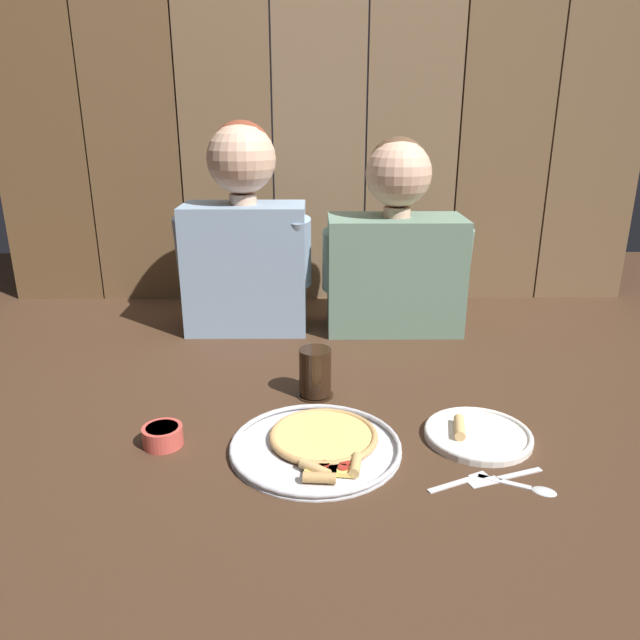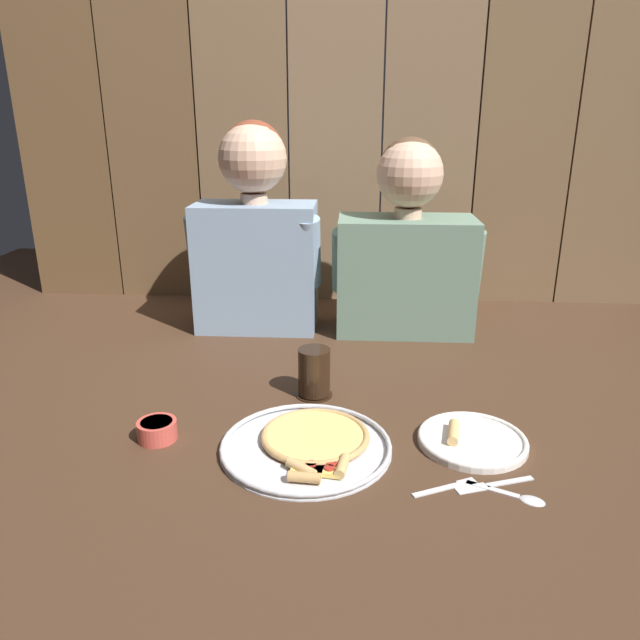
% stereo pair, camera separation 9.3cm
% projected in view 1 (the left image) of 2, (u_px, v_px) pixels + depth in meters
% --- Properties ---
extents(ground_plane, '(3.20, 3.20, 0.00)m').
position_uv_depth(ground_plane, '(323.00, 408.00, 1.37)').
color(ground_plane, '#422B1C').
extents(pizza_tray, '(0.35, 0.35, 0.03)m').
position_uv_depth(pizza_tray, '(319.00, 444.00, 1.21)').
color(pizza_tray, silver).
rests_on(pizza_tray, ground).
extents(dinner_plate, '(0.22, 0.22, 0.03)m').
position_uv_depth(dinner_plate, '(477.00, 434.00, 1.24)').
color(dinner_plate, white).
rests_on(dinner_plate, ground).
extents(drinking_glass, '(0.09, 0.09, 0.12)m').
position_uv_depth(drinking_glass, '(315.00, 373.00, 1.41)').
color(drinking_glass, black).
rests_on(drinking_glass, ground).
extents(dipping_bowl, '(0.08, 0.08, 0.04)m').
position_uv_depth(dipping_bowl, '(163.00, 435.00, 1.21)').
color(dipping_bowl, '#CC4C42').
rests_on(dipping_bowl, ground).
extents(table_fork, '(0.12, 0.07, 0.01)m').
position_uv_depth(table_fork, '(461.00, 481.00, 1.10)').
color(table_fork, silver).
rests_on(table_fork, ground).
extents(table_knife, '(0.15, 0.07, 0.01)m').
position_uv_depth(table_knife, '(505.00, 477.00, 1.11)').
color(table_knife, silver).
rests_on(table_knife, ground).
extents(table_spoon, '(0.14, 0.08, 0.01)m').
position_uv_depth(table_spoon, '(531.00, 487.00, 1.08)').
color(table_spoon, silver).
rests_on(table_spoon, ground).
extents(diner_left, '(0.40, 0.21, 0.62)m').
position_uv_depth(diner_left, '(244.00, 233.00, 1.78)').
color(diner_left, '#849EB7').
rests_on(diner_left, ground).
extents(diner_right, '(0.44, 0.22, 0.58)m').
position_uv_depth(diner_right, '(396.00, 245.00, 1.80)').
color(diner_right, slate).
rests_on(diner_right, ground).
extents(wooden_backdrop_wall, '(2.19, 0.03, 1.44)m').
position_uv_depth(wooden_backdrop_wall, '(319.00, 86.00, 1.96)').
color(wooden_backdrop_wall, brown).
rests_on(wooden_backdrop_wall, ground).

